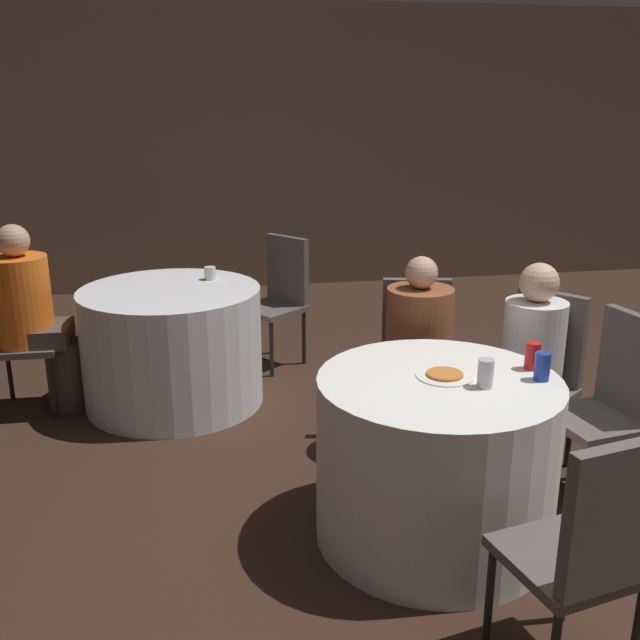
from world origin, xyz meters
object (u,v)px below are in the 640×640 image
at_px(table_near, 435,459).
at_px(chair_far_west, 7,328).
at_px(chair_near_north, 416,349).
at_px(chair_near_northeast, 540,366).
at_px(soda_can_silver, 486,373).
at_px(soda_can_blue, 542,366).
at_px(table_far, 173,346).
at_px(soda_can_red, 532,356).
at_px(chair_near_east, 613,394).
at_px(chair_far_northeast, 280,290).
at_px(person_orange_shirt, 33,318).
at_px(chair_near_south, 592,543).
at_px(person_floral_shirt, 419,357).
at_px(person_white_shirt, 524,374).
at_px(pizza_plate_near, 444,375).

relative_size(table_near, chair_far_west, 1.12).
bearing_deg(chair_near_north, chair_far_west, -7.34).
bearing_deg(table_near, chair_near_northeast, 36.52).
distance_m(chair_near_north, soda_can_silver, 1.07).
relative_size(chair_far_west, soda_can_blue, 7.70).
bearing_deg(soda_can_blue, table_far, 131.25).
relative_size(chair_near_northeast, soda_can_red, 7.70).
bearing_deg(table_near, chair_near_east, 9.37).
distance_m(table_near, chair_far_northeast, 2.38).
relative_size(chair_near_east, chair_far_west, 1.00).
bearing_deg(chair_far_west, chair_near_north, 71.78).
bearing_deg(person_orange_shirt, soda_can_blue, 54.01).
height_order(person_orange_shirt, soda_can_red, person_orange_shirt).
relative_size(person_orange_shirt, soda_can_red, 9.74).
relative_size(chair_far_northeast, soda_can_red, 7.70).
relative_size(chair_near_south, chair_far_northeast, 1.00).
bearing_deg(soda_can_red, chair_near_northeast, 58.27).
bearing_deg(soda_can_blue, chair_far_west, 144.60).
xyz_separation_m(soda_can_silver, soda_can_red, (0.28, 0.16, 0.00)).
bearing_deg(chair_far_northeast, chair_near_east, 172.59).
bearing_deg(chair_near_east, person_floral_shirt, 42.30).
height_order(table_far, chair_near_east, chair_near_east).
bearing_deg(chair_far_west, soda_can_red, 57.81).
relative_size(chair_near_south, soda_can_red, 7.70).
height_order(soda_can_red, soda_can_blue, same).
relative_size(chair_near_north, soda_can_blue, 7.70).
height_order(table_near, soda_can_blue, soda_can_blue).
height_order(chair_near_north, person_white_shirt, person_white_shirt).
bearing_deg(chair_near_northeast, chair_near_north, 20.75).
relative_size(person_floral_shirt, soda_can_silver, 9.06).
height_order(table_far, chair_near_south, chair_near_south).
distance_m(chair_near_south, chair_far_west, 3.55).
distance_m(person_white_shirt, pizza_plate_near, 0.76).
bearing_deg(table_far, table_near, -55.94).
bearing_deg(person_white_shirt, chair_near_north, 5.73).
xyz_separation_m(chair_near_northeast, person_floral_shirt, (-0.60, 0.20, 0.02)).
height_order(person_orange_shirt, pizza_plate_near, person_orange_shirt).
bearing_deg(chair_near_east, chair_far_west, 53.32).
bearing_deg(person_orange_shirt, chair_far_northeast, 111.68).
bearing_deg(chair_far_northeast, person_orange_shirt, 71.94).
bearing_deg(pizza_plate_near, soda_can_blue, -15.06).
bearing_deg(chair_near_north, table_near, 90.00).
xyz_separation_m(table_far, chair_far_west, (-0.99, 0.02, 0.18)).
height_order(chair_near_south, chair_far_west, same).
height_order(person_white_shirt, soda_can_red, person_white_shirt).
distance_m(chair_far_northeast, person_white_shirt, 2.14).
height_order(chair_far_west, chair_far_northeast, same).
bearing_deg(chair_near_east, table_far, 43.75).
relative_size(chair_near_south, person_floral_shirt, 0.85).
bearing_deg(person_orange_shirt, person_white_shirt, 64.91).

